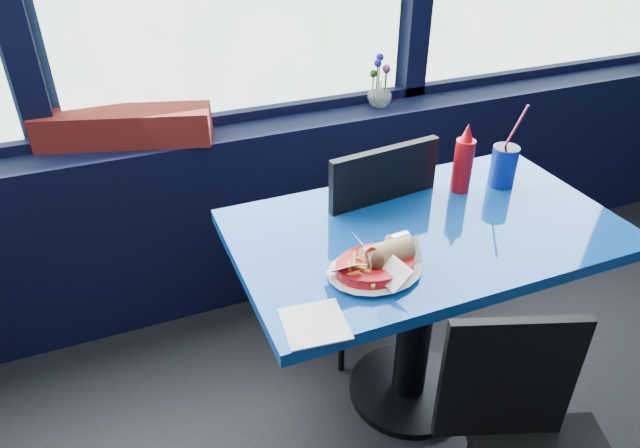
{
  "coord_description": "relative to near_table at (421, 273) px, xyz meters",
  "views": [
    {
      "loc": [
        -0.57,
        0.75,
        1.71
      ],
      "look_at": [
        -0.07,
        1.98,
        0.86
      ],
      "focal_mm": 32.0,
      "sensor_mm": 36.0,
      "label": 1
    }
  ],
  "objects": [
    {
      "name": "window_sill",
      "position": [
        -0.3,
        0.87,
        -0.17
      ],
      "size": [
        5.0,
        0.26,
        0.8
      ],
      "primitive_type": "cube",
      "color": "black",
      "rests_on": "ground"
    },
    {
      "name": "near_table",
      "position": [
        0.0,
        0.0,
        0.0
      ],
      "size": [
        1.2,
        0.7,
        0.75
      ],
      "color": "black",
      "rests_on": "ground"
    },
    {
      "name": "chair_near_front",
      "position": [
        -0.02,
        -0.6,
        -0.11
      ],
      "size": [
        0.46,
        0.46,
        0.8
      ],
      "rotation": [
        0.0,
        0.0,
        -0.34
      ],
      "color": "black",
      "rests_on": "ground"
    },
    {
      "name": "chair_near_back",
      "position": [
        -0.04,
        0.32,
        -0.03
      ],
      "size": [
        0.47,
        0.47,
        0.94
      ],
      "rotation": [
        0.0,
        0.0,
        3.25
      ],
      "color": "black",
      "rests_on": "ground"
    },
    {
      "name": "planter_box",
      "position": [
        -0.8,
        0.88,
        0.3
      ],
      "size": [
        0.66,
        0.33,
        0.13
      ],
      "primitive_type": "cube",
      "rotation": [
        0.0,
        0.0,
        -0.28
      ],
      "color": "maroon",
      "rests_on": "window_sill"
    },
    {
      "name": "flower_vase",
      "position": [
        0.27,
        0.86,
        0.3
      ],
      "size": [
        0.11,
        0.11,
        0.23
      ],
      "rotation": [
        0.0,
        0.0,
        -0.02
      ],
      "color": "silver",
      "rests_on": "window_sill"
    },
    {
      "name": "food_basket",
      "position": [
        -0.26,
        -0.15,
        0.21
      ],
      "size": [
        0.29,
        0.29,
        0.09
      ],
      "rotation": [
        0.0,
        0.0,
        -0.35
      ],
      "color": "red",
      "rests_on": "near_table"
    },
    {
      "name": "ketchup_bottle",
      "position": [
        0.23,
        0.16,
        0.29
      ],
      "size": [
        0.07,
        0.07,
        0.24
      ],
      "color": "red",
      "rests_on": "near_table"
    },
    {
      "name": "soda_cup",
      "position": [
        0.38,
        0.14,
        0.26
      ],
      "size": [
        0.09,
        0.09,
        0.3
      ],
      "rotation": [
        0.0,
        0.0,
        -0.11
      ],
      "color": "navy",
      "rests_on": "near_table"
    },
    {
      "name": "napkin",
      "position": [
        -0.49,
        -0.28,
        0.18
      ],
      "size": [
        0.17,
        0.17,
        0.0
      ],
      "primitive_type": "cube",
      "rotation": [
        0.0,
        0.0,
        -0.11
      ],
      "color": "white",
      "rests_on": "near_table"
    }
  ]
}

